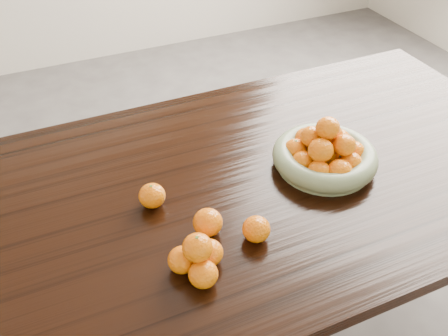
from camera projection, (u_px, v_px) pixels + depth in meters
name	position (u px, v px, depth m)	size (l,w,h in m)	color
ground	(230.00, 336.00, 1.86)	(5.00, 5.00, 0.00)	#64615F
dining_table	(231.00, 207.00, 1.45)	(2.00, 1.00, 0.75)	black
fruit_bowl	(325.00, 154.00, 1.43)	(0.30, 0.30, 0.16)	gray
orange_pyramid	(198.00, 258.00, 1.12)	(0.13, 0.13, 0.11)	orange
loose_orange_0	(152.00, 196.00, 1.31)	(0.07, 0.07, 0.07)	orange
loose_orange_1	(208.00, 222.00, 1.23)	(0.07, 0.07, 0.07)	orange
loose_orange_2	(256.00, 229.00, 1.21)	(0.07, 0.07, 0.06)	orange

